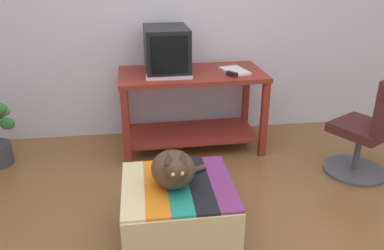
% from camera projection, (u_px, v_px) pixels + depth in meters
% --- Properties ---
extents(back_wall, '(8.00, 0.10, 2.60)m').
position_uv_depth(back_wall, '(169.00, 5.00, 3.69)').
color(back_wall, silver).
rests_on(back_wall, ground_plane).
extents(desk, '(1.34, 0.69, 0.75)m').
position_uv_depth(desk, '(192.00, 97.00, 3.61)').
color(desk, maroon).
rests_on(desk, ground_plane).
extents(tv_monitor, '(0.39, 0.54, 0.40)m').
position_uv_depth(tv_monitor, '(166.00, 50.00, 3.45)').
color(tv_monitor, black).
rests_on(tv_monitor, desk).
extents(keyboard, '(0.40, 0.16, 0.02)m').
position_uv_depth(keyboard, '(169.00, 76.00, 3.34)').
color(keyboard, beige).
rests_on(keyboard, desk).
extents(book, '(0.25, 0.33, 0.02)m').
position_uv_depth(book, '(235.00, 71.00, 3.52)').
color(book, white).
rests_on(book, desk).
extents(ottoman_with_blanket, '(0.69, 0.67, 0.41)m').
position_uv_depth(ottoman_with_blanket, '(178.00, 212.00, 2.47)').
color(ottoman_with_blanket, '#4C4238').
rests_on(ottoman_with_blanket, ground_plane).
extents(cat, '(0.37, 0.36, 0.29)m').
position_uv_depth(cat, '(174.00, 169.00, 2.33)').
color(cat, '#473323').
rests_on(cat, ottoman_with_blanket).
extents(office_chair, '(0.57, 0.57, 0.89)m').
position_uv_depth(office_chair, '(368.00, 133.00, 3.15)').
color(office_chair, '#4C4C51').
rests_on(office_chair, ground_plane).
extents(stapler, '(0.09, 0.11, 0.04)m').
position_uv_depth(stapler, '(232.00, 74.00, 3.38)').
color(stapler, black).
rests_on(stapler, desk).
extents(pen, '(0.13, 0.07, 0.01)m').
position_uv_depth(pen, '(233.00, 71.00, 3.55)').
color(pen, '#B7B7BC').
rests_on(pen, desk).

